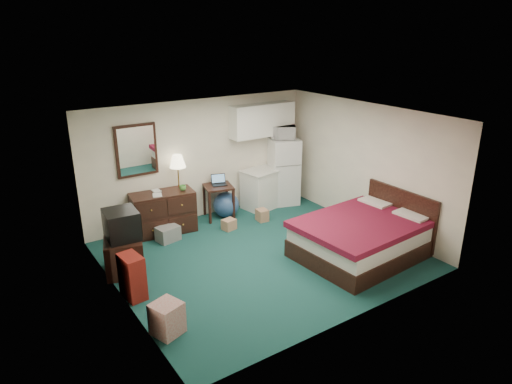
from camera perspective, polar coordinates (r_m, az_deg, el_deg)
floor at (r=8.24m, az=0.66°, el=-7.91°), size 5.00×4.50×0.01m
ceiling at (r=7.41m, az=0.74°, el=9.44°), size 5.00×4.50×0.01m
walls at (r=7.73m, az=0.70°, el=0.30°), size 5.01×4.51×2.50m
mirror at (r=8.95m, az=-14.72°, el=5.06°), size 0.80×0.06×1.00m
upper_cabinets at (r=10.00m, az=0.81°, el=9.00°), size 1.50×0.35×0.70m
headboard at (r=8.92m, az=17.57°, el=-2.76°), size 0.06×1.56×1.00m
dresser at (r=9.15m, az=-11.51°, el=-2.53°), size 1.28×0.70×0.83m
floor_lamp at (r=9.32m, az=-9.57°, el=0.18°), size 0.40×0.40×1.48m
desk at (r=9.70m, az=-4.70°, el=-1.21°), size 0.69×0.69×0.72m
exercise_ball at (r=9.75m, az=-3.75°, el=-1.60°), size 0.57×0.57×0.55m
kitchen_counter at (r=10.19m, az=0.67°, el=0.32°), size 0.87×0.72×0.85m
fridge at (r=10.40m, az=3.48°, el=2.60°), size 0.78×0.78×1.51m
bed at (r=8.28m, az=12.91°, el=-5.71°), size 2.21×1.77×0.67m
tv_stand at (r=7.89m, az=-16.13°, el=-7.65°), size 0.77×0.81×0.60m
suitcase at (r=7.15m, az=-15.22°, el=-10.19°), size 0.32×0.46×0.69m
retail_box at (r=6.36m, az=-11.07°, el=-15.25°), size 0.46×0.46×0.45m
file_bin at (r=8.88m, az=-10.95°, el=-5.12°), size 0.46×0.38×0.29m
cardboard_box_a at (r=9.21m, az=-3.40°, el=-4.06°), size 0.29×0.26×0.21m
cardboard_box_b at (r=9.60m, az=0.76°, el=-2.90°), size 0.23×0.26×0.25m
laptop at (r=9.57m, az=-4.61°, el=1.46°), size 0.36×0.32×0.21m
crt_tv at (r=7.70m, az=-16.47°, el=-3.93°), size 0.57×0.60×0.48m
microwave at (r=10.18m, az=3.37°, el=7.67°), size 0.61×0.54×0.37m
book_a at (r=8.83m, az=-12.84°, el=0.21°), size 0.17×0.07×0.23m
book_b at (r=9.05m, az=-12.83°, el=0.59°), size 0.15×0.02×0.20m
mug at (r=9.03m, az=-9.15°, el=0.60°), size 0.16×0.15×0.13m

